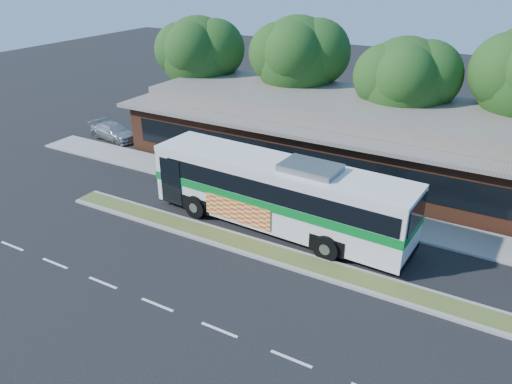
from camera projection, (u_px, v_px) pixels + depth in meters
ground at (280, 265)px, 22.65m from camera, size 120.00×120.00×0.00m
median_strip at (286, 257)px, 23.08m from camera, size 26.00×1.10×0.15m
sidewalk at (333, 208)px, 27.63m from camera, size 44.00×2.60×0.12m
parking_lot at (132, 137)px, 38.53m from camera, size 14.00×12.00×0.01m
plaza_building at (374, 138)px, 31.90m from camera, size 33.20×11.20×4.45m
tree_bg_a at (204, 53)px, 38.50m from camera, size 6.47×5.80×8.63m
tree_bg_b at (304, 57)px, 35.58m from camera, size 6.69×6.00×9.00m
tree_bg_c at (412, 80)px, 31.46m from camera, size 6.24×5.60×8.26m
transit_bus at (279, 189)px, 24.86m from camera, size 13.91×3.72×3.87m
sedan at (114, 132)px, 37.75m from camera, size 4.45×2.31×1.23m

